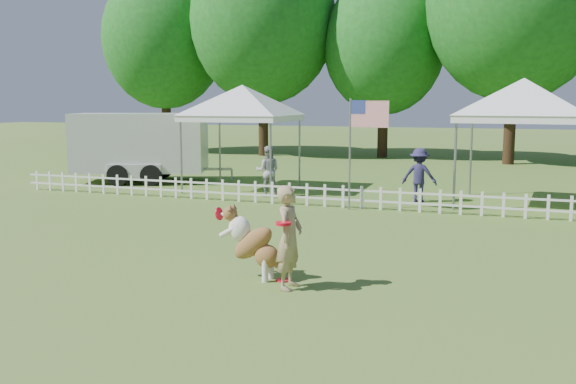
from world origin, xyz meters
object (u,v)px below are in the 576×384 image
object	(u,v)px
canopy_tent_right	(521,144)
cargo_trailer	(141,147)
frisbee_on_turf	(283,280)
handler	(289,237)
dog	(254,243)
spectator_a	(268,171)
spectator_b	(419,175)
flag_pole	(350,154)
canopy_tent_left	(243,139)

from	to	relation	value
canopy_tent_right	cargo_trailer	xyz separation A→B (m)	(-12.36, 0.87, -0.45)
frisbee_on_turf	cargo_trailer	distance (m)	13.47
handler	dog	size ratio (longest dim) A/B	1.36
frisbee_on_turf	cargo_trailer	world-z (taller)	cargo_trailer
spectator_a	spectator_b	size ratio (longest dim) A/B	1.00
canopy_tent_right	handler	bearing A→B (deg)	-105.10
spectator_b	frisbee_on_turf	bearing A→B (deg)	87.40
flag_pole	dog	bearing A→B (deg)	-79.02
frisbee_on_turf	flag_pole	xyz separation A→B (m)	(-0.75, 6.80, 1.42)
canopy_tent_left	spectator_a	size ratio (longest dim) A/B	2.14
canopy_tent_left	spectator_b	bearing A→B (deg)	-8.52
dog	cargo_trailer	distance (m)	13.15
canopy_tent_right	flag_pole	size ratio (longest dim) A/B	1.16
handler	cargo_trailer	bearing A→B (deg)	42.16
canopy_tent_left	spectator_b	size ratio (longest dim) A/B	2.15
dog	spectator_b	bearing A→B (deg)	86.10
handler	frisbee_on_turf	xyz separation A→B (m)	(-0.23, 0.35, -0.77)
handler	dog	xyz separation A→B (m)	(-0.70, 0.31, -0.21)
handler	canopy_tent_right	bearing A→B (deg)	-18.11
flag_pole	spectator_a	bearing A→B (deg)	161.72
spectator_b	dog	bearing A→B (deg)	84.41
handler	spectator_b	distance (m)	9.10
dog	flag_pole	world-z (taller)	flag_pole
frisbee_on_turf	flag_pole	distance (m)	6.99
handler	spectator_a	world-z (taller)	handler
frisbee_on_turf	canopy_tent_left	size ratio (longest dim) A/B	0.07
cargo_trailer	spectator_b	distance (m)	9.84
frisbee_on_turf	canopy_tent_right	distance (m)	9.80
dog	spectator_b	size ratio (longest dim) A/B	0.76
handler	flag_pole	world-z (taller)	flag_pole
dog	spectator_b	distance (m)	8.86
dog	frisbee_on_turf	distance (m)	0.73
dog	canopy_tent_right	distance (m)	9.93
canopy_tent_left	flag_pole	bearing A→B (deg)	-33.89
canopy_tent_left	cargo_trailer	distance (m)	4.19
flag_pole	spectator_b	distance (m)	2.53
frisbee_on_turf	spectator_b	size ratio (longest dim) A/B	0.16
handler	dog	distance (m)	0.79
cargo_trailer	canopy_tent_right	bearing A→B (deg)	-24.88
cargo_trailer	spectator_b	size ratio (longest dim) A/B	3.68
cargo_trailer	flag_pole	distance (m)	8.84
spectator_b	canopy_tent_left	bearing A→B (deg)	-3.92
flag_pole	spectator_a	xyz separation A→B (m)	(-2.85, 1.45, -0.68)
frisbee_on_turf	flag_pole	bearing A→B (deg)	96.26
canopy_tent_right	spectator_a	xyz separation A→B (m)	(-6.94, -0.81, -0.91)
canopy_tent_left	canopy_tent_right	bearing A→B (deg)	-4.31
canopy_tent_right	spectator_b	bearing A→B (deg)	-169.66
canopy_tent_right	cargo_trailer	size ratio (longest dim) A/B	0.60
canopy_tent_left	spectator_b	world-z (taller)	canopy_tent_left
frisbee_on_turf	canopy_tent_right	bearing A→B (deg)	69.73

